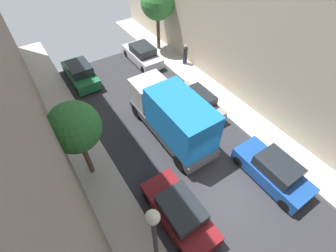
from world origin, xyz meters
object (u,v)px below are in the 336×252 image
at_px(parked_car_left_3, 81,73).
at_px(pedestrian, 185,54).
at_px(street_tree_0, 75,128).
at_px(delivery_truck, 172,115).
at_px(parked_car_right_0, 273,171).
at_px(lamp_post, 155,236).
at_px(street_tree_1, 157,3).
at_px(parked_car_right_1, 197,103).
at_px(potted_plant_0, 56,120).
at_px(parked_car_left_2, 179,212).
at_px(parked_car_right_2, 142,55).

relative_size(parked_car_left_3, pedestrian, 2.44).
distance_m(pedestrian, street_tree_0, 12.46).
bearing_deg(delivery_truck, parked_car_right_0, -63.75).
xyz_separation_m(delivery_truck, lamp_post, (-4.60, -5.70, 1.74)).
relative_size(pedestrian, street_tree_1, 0.32).
relative_size(parked_car_right_1, lamp_post, 0.83).
bearing_deg(parked_car_right_1, street_tree_0, -174.24).
bearing_deg(street_tree_0, delivery_truck, -2.43).
xyz_separation_m(delivery_truck, pedestrian, (5.49, 6.12, -0.71)).
bearing_deg(potted_plant_0, delivery_truck, -39.93).
height_order(parked_car_right_0, delivery_truck, delivery_truck).
xyz_separation_m(parked_car_left_2, parked_car_right_1, (5.40, 5.57, 0.00)).
relative_size(parked_car_right_2, lamp_post, 0.83).
height_order(delivery_truck, pedestrian, delivery_truck).
height_order(street_tree_0, potted_plant_0, street_tree_0).
bearing_deg(street_tree_0, parked_car_right_2, 46.40).
xyz_separation_m(parked_car_left_3, delivery_truck, (2.70, -8.73, 1.07)).
height_order(parked_car_right_0, parked_car_right_1, same).
distance_m(parked_car_left_2, street_tree_1, 16.46).
relative_size(parked_car_left_3, parked_car_right_1, 1.00).
xyz_separation_m(parked_car_left_3, pedestrian, (8.19, -2.61, 0.35)).
height_order(pedestrian, street_tree_0, street_tree_0).
height_order(parked_car_left_2, parked_car_right_2, same).
bearing_deg(pedestrian, potted_plant_0, -173.31).
height_order(parked_car_right_1, street_tree_1, street_tree_1).
bearing_deg(lamp_post, parked_car_right_2, 62.78).
relative_size(street_tree_1, potted_plant_0, 7.07).
relative_size(delivery_truck, street_tree_0, 1.39).
xyz_separation_m(parked_car_left_2, delivery_truck, (2.70, 4.55, 1.07)).
relative_size(parked_car_right_0, parked_car_right_2, 1.00).
bearing_deg(parked_car_right_1, parked_car_right_0, -90.00).
height_order(parked_car_right_0, potted_plant_0, parked_car_right_0).
distance_m(parked_car_left_3, street_tree_1, 8.48).
bearing_deg(parked_car_left_3, pedestrian, -17.70).
height_order(parked_car_left_2, parked_car_right_0, same).
distance_m(parked_car_right_1, potted_plant_0, 9.25).
distance_m(street_tree_1, lamp_post, 18.06).
bearing_deg(parked_car_right_2, pedestrian, -40.39).
xyz_separation_m(parked_car_left_3, parked_car_right_1, (5.40, -7.72, 0.00)).
bearing_deg(delivery_truck, parked_car_right_2, 72.37).
xyz_separation_m(street_tree_1, lamp_post, (-9.61, -15.27, -0.62)).
xyz_separation_m(parked_car_right_0, potted_plant_0, (-8.44, 10.28, -0.14)).
relative_size(parked_car_right_0, parked_car_right_1, 1.00).
bearing_deg(parked_car_right_1, lamp_post, -137.40).
bearing_deg(parked_car_left_2, pedestrian, 52.50).
bearing_deg(lamp_post, potted_plant_0, 96.19).
bearing_deg(pedestrian, delivery_truck, -131.89).
xyz_separation_m(parked_car_left_2, lamp_post, (-1.90, -1.14, 2.81)).
relative_size(parked_car_left_2, parked_car_right_1, 1.00).
xyz_separation_m(potted_plant_0, lamp_post, (1.14, -10.50, 2.95)).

